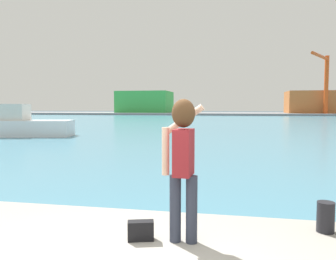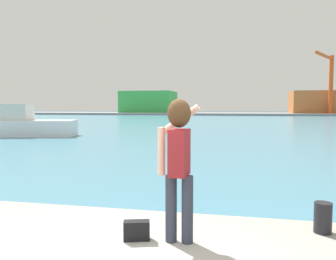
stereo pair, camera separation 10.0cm
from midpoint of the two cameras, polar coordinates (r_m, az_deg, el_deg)
name	(u,v)px [view 1 (the left image)]	position (r m, az deg, el deg)	size (l,w,h in m)	color
ground_plane	(227,121)	(53.15, 9.84, 1.48)	(220.00, 220.00, 0.00)	#334751
harbor_water	(227,121)	(55.15, 9.89, 1.57)	(140.00, 100.00, 0.02)	teal
far_shore_dock	(230,114)	(95.12, 10.41, 2.71)	(140.00, 20.00, 0.54)	gray
person_photographer	(183,155)	(4.06, 1.81, -4.29)	(0.53, 0.56, 1.74)	#2D3342
handbag	(141,231)	(4.36, -5.32, -16.57)	(0.32, 0.14, 0.24)	black
harbor_bollard	(326,217)	(5.00, 24.56, -13.23)	(0.22, 0.22, 0.40)	black
boat_moored	(20,125)	(27.88, -23.86, 0.79)	(7.66, 3.75, 2.44)	white
warehouse_left	(145,102)	(99.63, -3.90, 4.74)	(14.76, 12.43, 6.11)	green
warehouse_right	(321,102)	(97.75, 24.40, 4.31)	(17.33, 9.81, 5.79)	#B26633
port_crane	(325,77)	(89.77, 24.90, 8.20)	(6.54, 11.71, 14.04)	#D84C19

